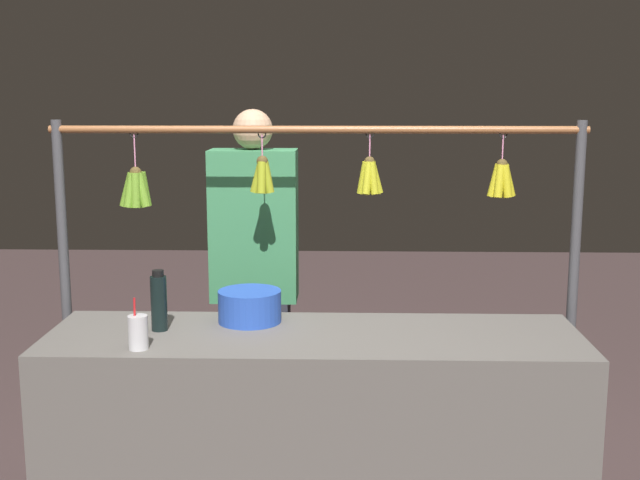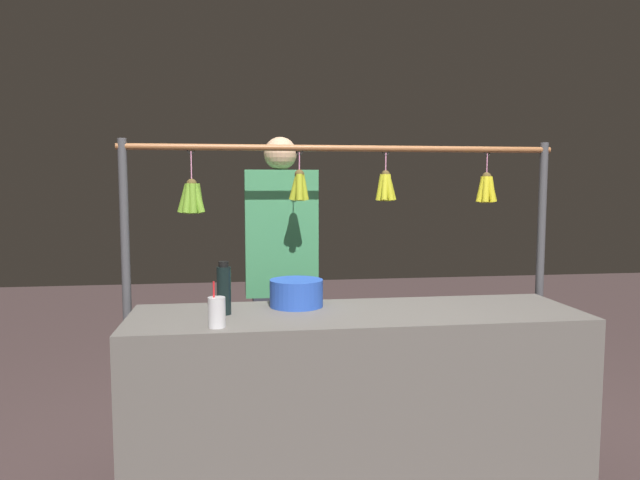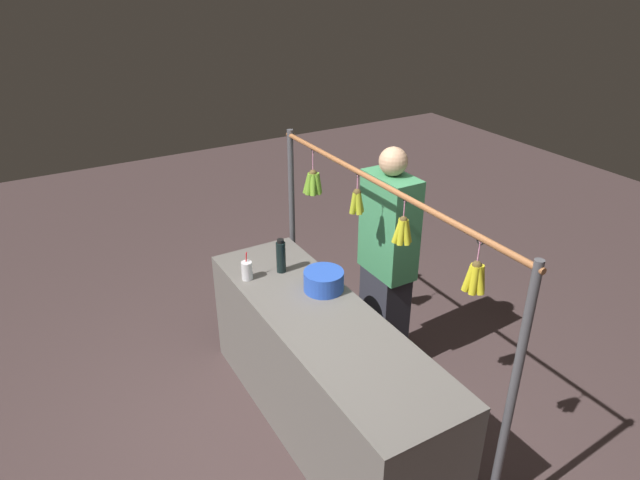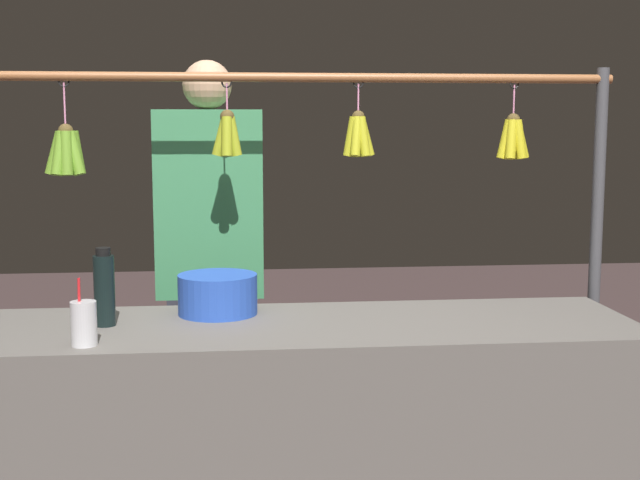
{
  "view_description": "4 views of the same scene",
  "coord_description": "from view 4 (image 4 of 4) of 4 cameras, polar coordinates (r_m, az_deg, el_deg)",
  "views": [
    {
      "loc": [
        -0.11,
        3.03,
        1.77
      ],
      "look_at": [
        -0.02,
        0.0,
        1.22
      ],
      "focal_mm": 45.31,
      "sensor_mm": 36.0,
      "label": 1
    },
    {
      "loc": [
        0.55,
        2.63,
        1.44
      ],
      "look_at": [
        0.18,
        0.0,
        1.18
      ],
      "focal_mm": 32.95,
      "sensor_mm": 36.0,
      "label": 2
    },
    {
      "loc": [
        -2.38,
        1.4,
        2.77
      ],
      "look_at": [
        0.04,
        0.0,
        1.35
      ],
      "focal_mm": 31.54,
      "sensor_mm": 36.0,
      "label": 3
    },
    {
      "loc": [
        0.22,
        2.64,
        1.47
      ],
      "look_at": [
        -0.05,
        0.0,
        1.11
      ],
      "focal_mm": 48.64,
      "sensor_mm": 36.0,
      "label": 4
    }
  ],
  "objects": [
    {
      "name": "water_bottle",
      "position": [
        2.74,
        -14.01,
        -3.13
      ],
      "size": [
        0.06,
        0.06,
        0.24
      ],
      "color": "black",
      "rests_on": "market_counter"
    },
    {
      "name": "display_rack",
      "position": [
        3.03,
        -2.22,
        2.11
      ],
      "size": [
        2.27,
        0.13,
        1.66
      ],
      "color": "#4C4C51",
      "rests_on": "ground"
    },
    {
      "name": "blue_bucket",
      "position": [
        2.86,
        -6.75,
        -3.56
      ],
      "size": [
        0.26,
        0.26,
        0.13
      ],
      "primitive_type": "cylinder",
      "color": "blue",
      "rests_on": "market_counter"
    },
    {
      "name": "drink_cup",
      "position": [
        2.53,
        -15.28,
        -5.31
      ],
      "size": [
        0.07,
        0.07,
        0.19
      ],
      "color": "silver",
      "rests_on": "market_counter"
    },
    {
      "name": "market_counter",
      "position": [
        2.85,
        -1.04,
        -13.82
      ],
      "size": [
        2.09,
        0.62,
        0.85
      ],
      "primitive_type": "cube",
      "color": "#66605B",
      "rests_on": "ground"
    },
    {
      "name": "vendor_person",
      "position": [
        3.39,
        -7.21,
        -3.01
      ],
      "size": [
        0.4,
        0.22,
        1.7
      ],
      "color": "#2D2D38",
      "rests_on": "ground"
    }
  ]
}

